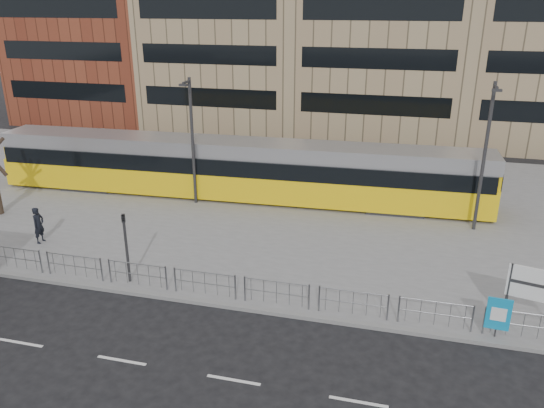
% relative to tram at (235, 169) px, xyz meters
% --- Properties ---
extents(ground, '(120.00, 120.00, 0.00)m').
position_rel_tram_xyz_m(ground, '(3.12, -12.00, -1.91)').
color(ground, black).
rests_on(ground, ground).
extents(plaza, '(64.00, 24.00, 0.15)m').
position_rel_tram_xyz_m(plaza, '(3.12, -0.00, -1.84)').
color(plaza, slate).
rests_on(plaza, ground).
extents(kerb, '(64.00, 0.25, 0.17)m').
position_rel_tram_xyz_m(kerb, '(3.12, -11.95, -1.84)').
color(kerb, gray).
rests_on(kerb, ground).
extents(pedestrian_barrier, '(32.07, 0.07, 1.10)m').
position_rel_tram_xyz_m(pedestrian_barrier, '(5.12, -11.50, -0.93)').
color(pedestrian_barrier, gray).
rests_on(pedestrian_barrier, plaza).
extents(road_markings, '(62.00, 0.12, 0.01)m').
position_rel_tram_xyz_m(road_markings, '(4.12, -16.00, -1.91)').
color(road_markings, white).
rests_on(road_markings, ground).
extents(tram, '(29.88, 4.05, 3.51)m').
position_rel_tram_xyz_m(tram, '(0.00, 0.00, 0.00)').
color(tram, yellow).
rests_on(tram, plaza).
extents(station_sign, '(2.06, 0.56, 2.41)m').
position_rel_tram_xyz_m(station_sign, '(14.87, -10.71, -0.09)').
color(station_sign, '#2D2D30').
rests_on(station_sign, plaza).
extents(ad_panel, '(0.83, 0.13, 1.56)m').
position_rel_tram_xyz_m(ad_panel, '(13.54, -11.61, -0.85)').
color(ad_panel, '#2D2D30').
rests_on(ad_panel, plaza).
extents(pedestrian, '(0.48, 0.69, 1.84)m').
position_rel_tram_xyz_m(pedestrian, '(-7.37, -8.75, -0.84)').
color(pedestrian, black).
rests_on(pedestrian, plaza).
extents(traffic_light_west, '(0.23, 0.25, 3.10)m').
position_rel_tram_xyz_m(traffic_light_west, '(-1.14, -11.21, 0.21)').
color(traffic_light_west, '#2D2D30').
rests_on(traffic_light_west, plaza).
extents(lamp_post_west, '(0.45, 1.04, 7.35)m').
position_rel_tram_xyz_m(lamp_post_west, '(-1.99, -1.68, 2.28)').
color(lamp_post_west, '#2D2D30').
rests_on(lamp_post_west, plaza).
extents(lamp_post_east, '(0.45, 1.04, 7.69)m').
position_rel_tram_xyz_m(lamp_post_east, '(13.72, -1.71, 2.45)').
color(lamp_post_east, '#2D2D30').
rests_on(lamp_post_east, plaza).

